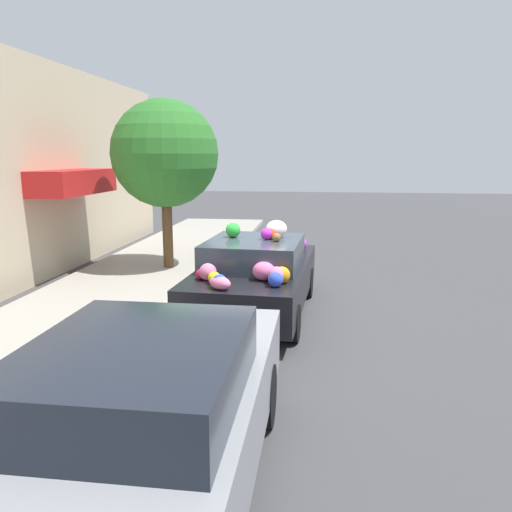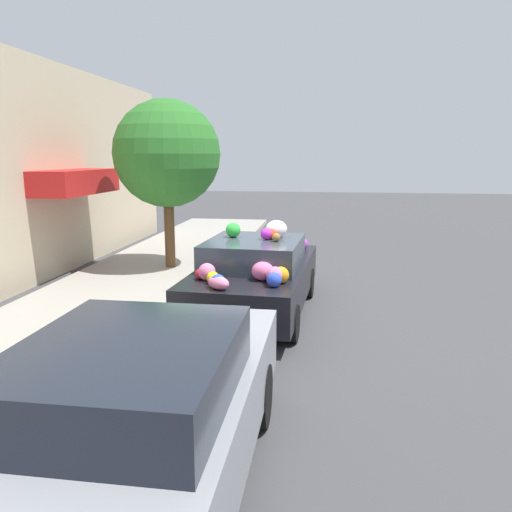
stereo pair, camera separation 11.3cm
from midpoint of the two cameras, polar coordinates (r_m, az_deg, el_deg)
ground_plane at (r=9.01m, az=-1.46°, el=-6.52°), size 60.00×60.00×0.00m
sidewalk_curb at (r=9.76m, az=-17.39°, el=-5.21°), size 24.00×3.20×0.14m
street_tree at (r=11.93m, az=-10.65°, el=11.37°), size 2.48×2.48×3.91m
fire_hydrant at (r=6.65m, az=-18.92°, el=-9.42°), size 0.20×0.20×0.70m
art_car at (r=8.76m, az=-0.35°, el=-2.09°), size 4.11×2.00×1.67m
parked_car_plain at (r=4.18m, az=-13.25°, el=-17.72°), size 4.26×1.77×1.46m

